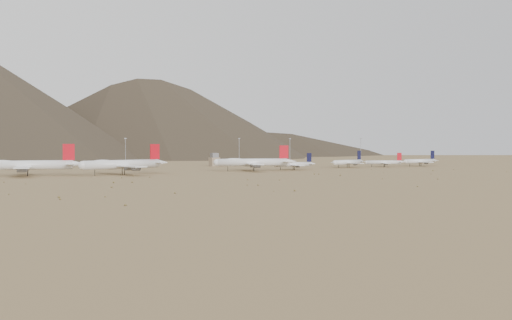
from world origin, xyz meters
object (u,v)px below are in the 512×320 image
widebody_west (26,165)px  widebody_centre (122,164)px  narrowbody_a (294,164)px  widebody_east (253,162)px  narrowbody_b (348,162)px  control_tower (214,160)px

widebody_west → widebody_centre: 62.83m
widebody_centre → narrowbody_a: bearing=-12.2°
widebody_centre → widebody_east: 103.95m
narrowbody_b → control_tower: 121.42m
control_tower → narrowbody_a: bearing=-73.7°
widebody_east → narrowbody_b: size_ratio=1.51×
widebody_west → widebody_east: bearing=8.0°
control_tower → widebody_east: bearing=-97.1°
widebody_west → widebody_east: size_ratio=1.10×
widebody_east → widebody_west: bearing=-168.8°
widebody_west → narrowbody_a: size_ratio=1.76×
widebody_centre → control_tower: (115.68, 95.02, -1.93)m
narrowbody_b → widebody_west: bearing=163.5°
widebody_centre → control_tower: widebody_centre is taller
widebody_east → control_tower: bearing=98.7°
widebody_west → control_tower: 194.31m
narrowbody_a → control_tower: size_ratio=3.35×
widebody_east → narrowbody_a: size_ratio=1.61×
widebody_west → widebody_centre: size_ratio=1.02×
widebody_centre → control_tower: 149.71m
widebody_west → control_tower: bearing=37.1°
narrowbody_a → narrowbody_b: bearing=10.5°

